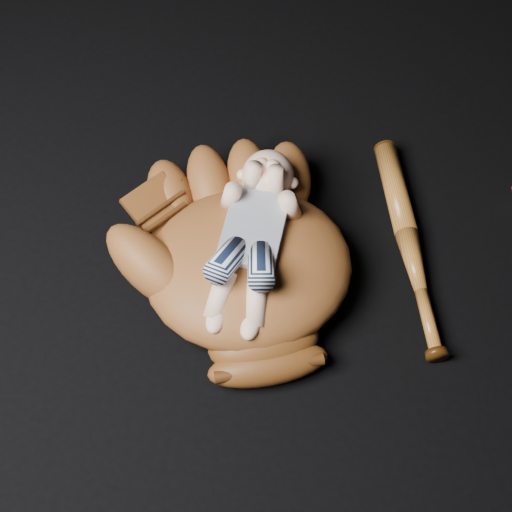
% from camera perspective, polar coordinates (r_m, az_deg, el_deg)
% --- Properties ---
extents(baseball_glove, '(0.62, 0.66, 0.17)m').
position_cam_1_polar(baseball_glove, '(1.42, -0.59, -0.35)').
color(baseball_glove, brown).
rests_on(baseball_glove, ground).
extents(newborn_baby, '(0.20, 0.38, 0.15)m').
position_cam_1_polar(newborn_baby, '(1.38, -0.40, 1.12)').
color(newborn_baby, beige).
rests_on(newborn_baby, baseball_glove).
extents(baseball_bat, '(0.16, 0.49, 0.05)m').
position_cam_1_polar(baseball_bat, '(1.54, 11.09, 0.79)').
color(baseball_bat, '#9D591E').
rests_on(baseball_bat, ground).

